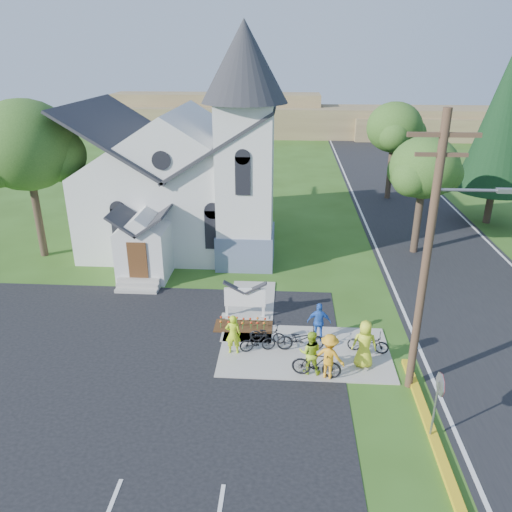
# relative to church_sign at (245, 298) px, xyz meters

# --- Properties ---
(ground) EXTENTS (120.00, 120.00, 0.00)m
(ground) POSITION_rel_church_sign_xyz_m (1.20, -3.20, -1.03)
(ground) COLOR #315217
(ground) RESTS_ON ground
(parking_lot) EXTENTS (20.00, 16.00, 0.02)m
(parking_lot) POSITION_rel_church_sign_xyz_m (-5.80, -5.20, -1.02)
(parking_lot) COLOR black
(parking_lot) RESTS_ON ground
(road) EXTENTS (8.00, 90.00, 0.02)m
(road) POSITION_rel_church_sign_xyz_m (11.20, 11.80, -1.02)
(road) COLOR black
(road) RESTS_ON ground
(sidewalk) EXTENTS (7.00, 4.00, 0.05)m
(sidewalk) POSITION_rel_church_sign_xyz_m (2.70, -2.70, -1.00)
(sidewalk) COLOR #A9A599
(sidewalk) RESTS_ON ground
(church) EXTENTS (12.35, 12.00, 13.00)m
(church) POSITION_rel_church_sign_xyz_m (-4.28, 9.28, 4.22)
(church) COLOR silver
(church) RESTS_ON ground
(church_sign) EXTENTS (2.20, 0.40, 1.70)m
(church_sign) POSITION_rel_church_sign_xyz_m (0.00, 0.00, 0.00)
(church_sign) COLOR #A9A599
(church_sign) RESTS_ON ground
(flower_bed) EXTENTS (2.60, 1.10, 0.07)m
(flower_bed) POSITION_rel_church_sign_xyz_m (0.00, -0.90, -0.99)
(flower_bed) COLOR #36200E
(flower_bed) RESTS_ON ground
(utility_pole) EXTENTS (3.45, 0.28, 10.00)m
(utility_pole) POSITION_rel_church_sign_xyz_m (6.56, -4.70, 4.38)
(utility_pole) COLOR #442E22
(utility_pole) RESTS_ON ground
(stop_sign) EXTENTS (0.11, 0.76, 2.48)m
(stop_sign) POSITION_rel_church_sign_xyz_m (6.63, -7.40, 0.75)
(stop_sign) COLOR gray
(stop_sign) RESTS_ON ground
(tree_lot_corner) EXTENTS (5.60, 5.60, 9.15)m
(tree_lot_corner) POSITION_rel_church_sign_xyz_m (-12.80, 6.80, 5.58)
(tree_lot_corner) COLOR #3A281F
(tree_lot_corner) RESTS_ON ground
(tree_road_near) EXTENTS (4.00, 4.00, 7.05)m
(tree_road_near) POSITION_rel_church_sign_xyz_m (9.70, 8.80, 4.18)
(tree_road_near) COLOR #3A281F
(tree_road_near) RESTS_ON ground
(tree_road_mid) EXTENTS (4.40, 4.40, 7.80)m
(tree_road_mid) POSITION_rel_church_sign_xyz_m (10.20, 20.80, 4.75)
(tree_road_mid) COLOR #3A281F
(tree_road_mid) RESTS_ON ground
(conifer) EXTENTS (5.20, 5.20, 12.40)m
(conifer) POSITION_rel_church_sign_xyz_m (16.20, 14.80, 6.36)
(conifer) COLOR #3A281F
(conifer) RESTS_ON ground
(distant_hills) EXTENTS (61.00, 10.00, 5.60)m
(distant_hills) POSITION_rel_church_sign_xyz_m (4.56, 53.13, 1.15)
(distant_hills) COLOR brown
(distant_hills) RESTS_ON ground
(cyclist_0) EXTENTS (0.64, 0.43, 1.72)m
(cyclist_0) POSITION_rel_church_sign_xyz_m (-0.23, -2.99, -0.12)
(cyclist_0) COLOR #C7EE1C
(cyclist_0) RESTS_ON sidewalk
(bike_0) EXTENTS (1.58, 0.72, 0.80)m
(bike_0) POSITION_rel_church_sign_xyz_m (1.13, -2.15, -0.58)
(bike_0) COLOR black
(bike_0) RESTS_ON sidewalk
(cyclist_1) EXTENTS (0.92, 0.74, 1.78)m
(cyclist_1) POSITION_rel_church_sign_xyz_m (2.84, -4.15, -0.09)
(cyclist_1) COLOR #A6CF26
(cyclist_1) RESTS_ON sidewalk
(bike_1) EXTENTS (1.56, 0.77, 0.90)m
(bike_1) POSITION_rel_church_sign_xyz_m (0.75, -2.83, -0.53)
(bike_1) COLOR black
(bike_1) RESTS_ON sidewalk
(cyclist_2) EXTENTS (1.03, 0.48, 1.72)m
(cyclist_2) POSITION_rel_church_sign_xyz_m (3.30, -1.77, -0.12)
(cyclist_2) COLOR blue
(cyclist_2) RESTS_ON sidewalk
(bike_2) EXTENTS (2.01, 0.81, 1.03)m
(bike_2) POSITION_rel_church_sign_xyz_m (2.52, -2.61, -0.46)
(bike_2) COLOR black
(bike_2) RESTS_ON sidewalk
(cyclist_3) EXTENTS (1.34, 1.04, 1.83)m
(cyclist_3) POSITION_rel_church_sign_xyz_m (3.54, -4.40, -0.06)
(cyclist_3) COLOR orange
(cyclist_3) RESTS_ON sidewalk
(bike_3) EXTENTS (1.94, 0.80, 1.13)m
(bike_3) POSITION_rel_church_sign_xyz_m (3.08, -4.40, -0.41)
(bike_3) COLOR black
(bike_3) RESTS_ON sidewalk
(cyclist_4) EXTENTS (0.99, 0.68, 1.96)m
(cyclist_4) POSITION_rel_church_sign_xyz_m (4.95, -3.56, 0.00)
(cyclist_4) COLOR #D7E82B
(cyclist_4) RESTS_ON sidewalk
(bike_4) EXTENTS (1.74, 0.86, 0.88)m
(bike_4) POSITION_rel_church_sign_xyz_m (5.27, -2.60, -0.54)
(bike_4) COLOR black
(bike_4) RESTS_ON sidewalk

